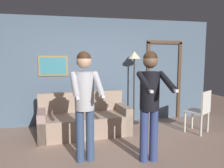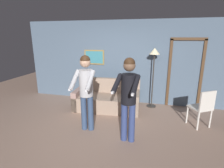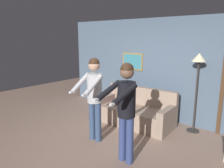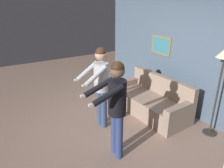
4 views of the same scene
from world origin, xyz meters
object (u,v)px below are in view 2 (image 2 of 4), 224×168
Objects in this scene: torchiere_lamp at (154,59)px; person_standing_right at (128,93)px; dining_chair_distant at (203,106)px; person_standing_left at (86,86)px; couch at (107,100)px.

person_standing_right is at bearing -101.58° from torchiere_lamp.
person_standing_right is 1.86× the size of dining_chair_distant.
person_standing_left is 1.86× the size of dining_chair_distant.
torchiere_lamp is at bearing 139.79° from dining_chair_distant.
dining_chair_distant is at bearing -11.74° from couch.
dining_chair_distant reaches higher than couch.
couch is 2.54m from dining_chair_distant.
torchiere_lamp is at bearing 52.28° from person_standing_left.
person_standing_left reaches higher than dining_chair_distant.
person_standing_right is (0.87, -1.53, 0.78)m from couch.
torchiere_lamp is at bearing 20.94° from couch.
dining_chair_distant is (2.58, 0.79, -0.52)m from person_standing_left.
person_standing_right is (-0.41, -2.02, -0.41)m from torchiere_lamp.
person_standing_left is (-1.39, -1.80, -0.42)m from torchiere_lamp.
dining_chair_distant is at bearing 17.01° from person_standing_left.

